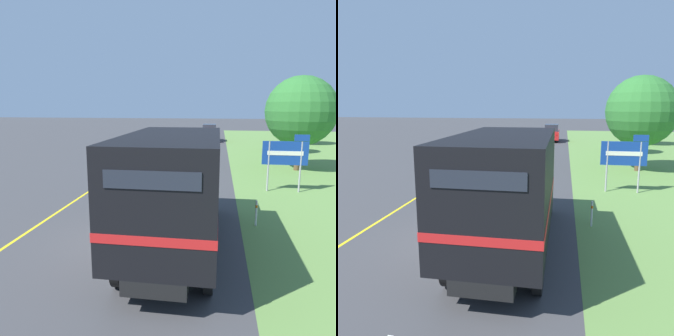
# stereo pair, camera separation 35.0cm
# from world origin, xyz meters

# --- Properties ---
(ground_plane) EXTENTS (200.00, 200.00, 0.00)m
(ground_plane) POSITION_xyz_m (0.00, 0.00, 0.00)
(ground_plane) COLOR #3D3D3F
(edge_line_yellow) EXTENTS (0.12, 63.27, 0.01)m
(edge_line_yellow) POSITION_xyz_m (-3.70, 16.91, 0.00)
(edge_line_yellow) COLOR yellow
(edge_line_yellow) RESTS_ON ground
(centre_dash_near) EXTENTS (0.12, 2.60, 0.01)m
(centre_dash_near) POSITION_xyz_m (0.00, 0.71, 0.00)
(centre_dash_near) COLOR white
(centre_dash_near) RESTS_ON ground
(centre_dash_mid_a) EXTENTS (0.12, 2.60, 0.01)m
(centre_dash_mid_a) POSITION_xyz_m (0.00, 7.31, 0.00)
(centre_dash_mid_a) COLOR white
(centre_dash_mid_a) RESTS_ON ground
(centre_dash_mid_b) EXTENTS (0.12, 2.60, 0.01)m
(centre_dash_mid_b) POSITION_xyz_m (0.00, 13.91, 0.00)
(centre_dash_mid_b) COLOR white
(centre_dash_mid_b) RESTS_ON ground
(centre_dash_far) EXTENTS (0.12, 2.60, 0.01)m
(centre_dash_far) POSITION_xyz_m (0.00, 20.51, 0.00)
(centre_dash_far) COLOR white
(centre_dash_far) RESTS_ON ground
(centre_dash_farthest) EXTENTS (0.12, 2.60, 0.01)m
(centre_dash_farthest) POSITION_xyz_m (0.00, 27.11, 0.00)
(centre_dash_farthest) COLOR white
(centre_dash_farthest) RESTS_ON ground
(horse_trailer_truck) EXTENTS (2.54, 7.82, 3.60)m
(horse_trailer_truck) POSITION_xyz_m (1.59, -0.29, 2.00)
(horse_trailer_truck) COLOR black
(horse_trailer_truck) RESTS_ON ground
(lead_car_white) EXTENTS (1.80, 4.14, 1.79)m
(lead_car_white) POSITION_xyz_m (-1.60, 12.96, 0.92)
(lead_car_white) COLOR black
(lead_car_white) RESTS_ON ground
(lead_car_red_ahead) EXTENTS (1.80, 4.34, 2.09)m
(lead_car_red_ahead) POSITION_xyz_m (1.70, 30.67, 1.04)
(lead_car_red_ahead) COLOR black
(lead_car_red_ahead) RESTS_ON ground
(highway_sign) EXTENTS (2.24, 0.09, 2.93)m
(highway_sign) POSITION_xyz_m (6.20, 7.25, 1.91)
(highway_sign) COLOR #9E9EA3
(highway_sign) RESTS_ON ground
(roadside_tree_near) EXTENTS (4.63, 4.63, 6.29)m
(roadside_tree_near) POSITION_xyz_m (8.13, 13.24, 3.97)
(roadside_tree_near) COLOR brown
(roadside_tree_near) RESTS_ON ground
(roadside_tree_mid) EXTENTS (3.06, 3.06, 4.36)m
(roadside_tree_mid) POSITION_xyz_m (8.86, 21.45, 2.82)
(roadside_tree_mid) COLOR #4C3823
(roadside_tree_mid) RESTS_ON ground
(roadside_tree_far) EXTENTS (3.74, 3.74, 5.06)m
(roadside_tree_far) POSITION_xyz_m (12.23, 28.72, 3.18)
(roadside_tree_far) COLOR #4C3823
(roadside_tree_far) RESTS_ON ground
(delineator_post) EXTENTS (0.08, 0.08, 0.95)m
(delineator_post) POSITION_xyz_m (4.26, 2.04, 0.51)
(delineator_post) COLOR white
(delineator_post) RESTS_ON ground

